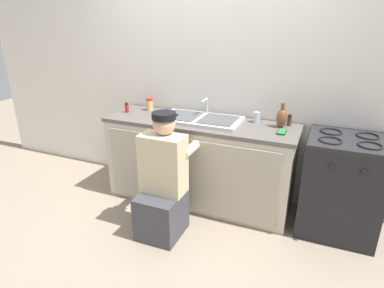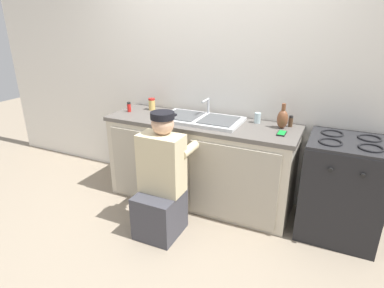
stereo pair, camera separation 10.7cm
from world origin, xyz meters
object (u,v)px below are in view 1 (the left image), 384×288
at_px(cell_phone, 282,132).
at_px(water_glass, 257,117).
at_px(spice_bottle_red, 127,108).
at_px(spice_bottle_pepper, 290,120).
at_px(sink_double_basin, 200,119).
at_px(condiment_jar, 150,104).
at_px(vase_decorative, 282,118).
at_px(plumber_person, 163,186).
at_px(stove_range, 340,185).

bearing_deg(cell_phone, water_glass, 141.04).
xyz_separation_m(water_glass, spice_bottle_red, (-1.35, -0.19, 0.00)).
bearing_deg(spice_bottle_red, cell_phone, -0.99).
xyz_separation_m(spice_bottle_pepper, cell_phone, (-0.03, -0.24, -0.04)).
bearing_deg(spice_bottle_red, sink_double_basin, 1.75).
xyz_separation_m(condiment_jar, vase_decorative, (1.42, -0.04, 0.03)).
bearing_deg(plumber_person, water_glass, 53.92).
xyz_separation_m(stove_range, spice_bottle_red, (-2.17, -0.02, 0.48)).
bearing_deg(vase_decorative, water_glass, 166.09).
height_order(sink_double_basin, condiment_jar, sink_double_basin).
distance_m(stove_range, condiment_jar, 2.06).
height_order(sink_double_basin, spice_bottle_red, sink_double_basin).
distance_m(stove_range, spice_bottle_red, 2.23).
relative_size(plumber_person, cell_phone, 7.89).
height_order(vase_decorative, spice_bottle_red, vase_decorative).
height_order(sink_double_basin, stove_range, sink_double_basin).
bearing_deg(vase_decorative, spice_bottle_red, -175.19).
height_order(sink_double_basin, plumber_person, plumber_person).
bearing_deg(vase_decorative, condiment_jar, 178.53).
distance_m(sink_double_basin, vase_decorative, 0.77).
xyz_separation_m(sink_double_basin, stove_range, (1.34, -0.00, -0.45)).
height_order(water_glass, spice_bottle_pepper, spice_bottle_pepper).
bearing_deg(condiment_jar, sink_double_basin, -12.55).
xyz_separation_m(stove_range, vase_decorative, (-0.58, 0.11, 0.52)).
relative_size(plumber_person, condiment_jar, 8.63).
bearing_deg(stove_range, cell_phone, -174.59).
bearing_deg(condiment_jar, spice_bottle_red, -136.85).
bearing_deg(stove_range, spice_bottle_red, -179.39).
bearing_deg(cell_phone, stove_range, 5.41).
relative_size(water_glass, spice_bottle_red, 0.95).
relative_size(water_glass, spice_bottle_pepper, 0.95).
distance_m(cell_phone, vase_decorative, 0.19).
distance_m(water_glass, vase_decorative, 0.25).
bearing_deg(plumber_person, cell_phone, 34.48).
height_order(plumber_person, spice_bottle_red, plumber_person).
height_order(plumber_person, water_glass, plumber_person).
xyz_separation_m(sink_double_basin, cell_phone, (0.80, -0.05, -0.01)).
xyz_separation_m(sink_double_basin, water_glass, (0.52, 0.17, 0.03)).
height_order(plumber_person, vase_decorative, vase_decorative).
bearing_deg(vase_decorative, cell_phone, -78.85).
relative_size(condiment_jar, water_glass, 1.28).
bearing_deg(spice_bottle_pepper, condiment_jar, -178.40).
distance_m(plumber_person, spice_bottle_pepper, 1.32).
distance_m(plumber_person, water_glass, 1.12).
relative_size(sink_double_basin, plumber_person, 0.72).
bearing_deg(sink_double_basin, spice_bottle_pepper, 12.71).
distance_m(stove_range, cell_phone, 0.70).
xyz_separation_m(cell_phone, spice_bottle_red, (-1.63, 0.03, 0.04)).
bearing_deg(cell_phone, plumber_person, -145.52).
bearing_deg(condiment_jar, plumber_person, -54.53).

